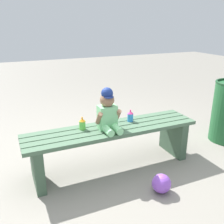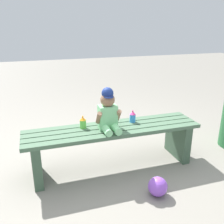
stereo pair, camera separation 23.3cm
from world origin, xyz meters
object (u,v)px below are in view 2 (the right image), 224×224
Objects in this scene: child_figure at (108,112)px; toy_ball at (158,187)px; park_bench at (113,140)px; sippy_cup_left at (83,122)px; sippy_cup_right at (133,117)px.

child_figure reaches higher than toy_ball.
toy_ball is (0.22, -0.55, -0.22)m from park_bench.
child_figure is at bearing 117.71° from toy_ball.
toy_ball is at bearing -67.84° from park_bench.
sippy_cup_left is (-0.28, 0.08, 0.19)m from park_bench.
sippy_cup_left is at bearing 164.98° from park_bench.
park_bench is at bearing 17.82° from child_figure.
sippy_cup_right is at bearing 0.00° from sippy_cup_left.
sippy_cup_left is at bearing 157.60° from child_figure.
park_bench is 0.32m from child_figure.
sippy_cup_right is at bearing 17.85° from child_figure.
sippy_cup_right is (0.23, 0.08, 0.19)m from park_bench.
park_bench is 13.86× the size of sippy_cup_left.
child_figure is 3.26× the size of sippy_cup_right.
child_figure is at bearing -162.18° from park_bench.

